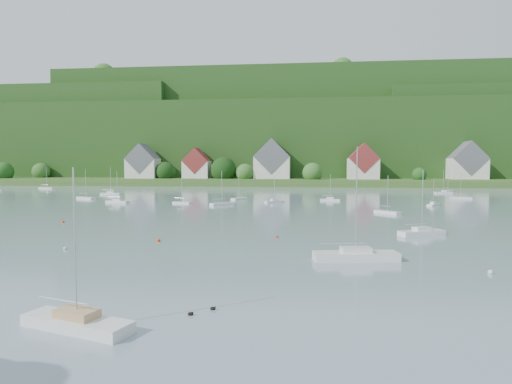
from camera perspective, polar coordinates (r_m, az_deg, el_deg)
far_shore_strip at (r=215.31m, az=0.97°, el=1.43°), size 600.00×60.00×3.00m
forested_ridge at (r=283.79m, az=2.34°, el=6.28°), size 620.00×181.22×69.89m
village_building_0 at (r=214.71m, az=-14.17°, el=3.46°), size 14.00×10.40×16.00m
village_building_1 at (r=209.27m, az=-7.53°, el=3.33°), size 12.00×9.36×14.00m
village_building_2 at (r=202.79m, az=2.07°, el=3.78°), size 16.00×11.44×18.00m
village_building_3 at (r=201.81m, az=13.44°, el=3.44°), size 13.00×10.40×15.50m
village_building_4 at (r=215.95m, az=25.26°, el=3.24°), size 15.00×10.40×16.50m
near_sailboat_2 at (r=29.14m, az=-21.79°, el=-15.02°), size 7.27×3.97×9.46m
near_sailboat_3 at (r=64.88m, az=20.30°, el=-4.77°), size 6.71×4.44×8.84m
near_sailboat_4 at (r=46.32m, az=12.56°, el=-7.84°), size 8.68×3.63×11.36m
mooring_buoy_0 at (r=57.34m, az=-12.28°, el=-6.17°), size 0.45×0.45×0.45m
mooring_buoy_1 at (r=55.33m, az=-23.09°, el=-6.74°), size 0.43×0.43×0.43m
mooring_buoy_2 at (r=59.05m, az=2.65°, el=-5.81°), size 0.38×0.38×0.38m
mooring_buoy_3 at (r=80.36m, az=-23.31°, el=-3.59°), size 0.45×0.45×0.45m
mooring_buoy_4 at (r=45.07m, az=27.64°, el=-9.18°), size 0.47×0.47×0.47m
duck_pair at (r=30.35m, az=-6.88°, el=-14.80°), size 1.60×1.44×0.28m
far_sailboat_cluster at (r=130.91m, az=3.56°, el=-0.47°), size 206.77×78.35×8.71m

